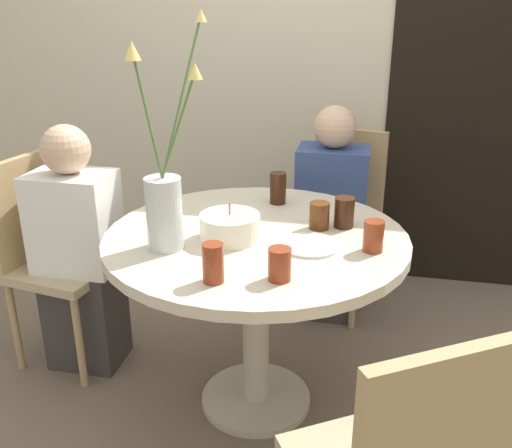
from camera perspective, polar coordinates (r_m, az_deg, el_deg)
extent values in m
plane|color=#6B5B4C|center=(2.47, 0.00, -17.25)|extent=(16.00, 16.00, 0.00)
cube|color=beige|center=(3.25, 5.05, 17.16)|extent=(8.00, 0.05, 2.60)
cube|color=black|center=(3.27, 21.04, 11.01)|extent=(0.90, 0.01, 2.05)
cylinder|color=beige|center=(2.09, 0.00, -1.53)|extent=(1.11, 1.11, 0.04)
cylinder|color=#B7AD99|center=(2.25, 0.00, -9.94)|extent=(0.10, 0.10, 0.68)
cylinder|color=#B7AD99|center=(2.46, 0.00, -16.98)|extent=(0.45, 0.45, 0.03)
cube|color=tan|center=(2.96, 7.90, -0.39)|extent=(0.49, 0.49, 0.04)
cube|color=tan|center=(3.04, 9.30, 5.13)|extent=(0.38, 0.13, 0.46)
cylinder|color=tan|center=(2.97, 3.46, -5.14)|extent=(0.03, 0.03, 0.43)
cylinder|color=tan|center=(2.87, 9.73, -6.46)|extent=(0.03, 0.03, 0.43)
cylinder|color=tan|center=(3.25, 5.88, -2.72)|extent=(0.03, 0.03, 0.43)
cylinder|color=tan|center=(3.16, 11.63, -3.83)|extent=(0.03, 0.03, 0.43)
cube|color=tan|center=(2.64, -18.49, -4.21)|extent=(0.46, 0.46, 0.04)
cube|color=tan|center=(2.66, -22.17, 1.36)|extent=(0.10, 0.38, 0.46)
cylinder|color=tan|center=(2.54, -17.25, -11.21)|extent=(0.03, 0.03, 0.43)
cylinder|color=tan|center=(2.77, -12.95, -7.82)|extent=(0.03, 0.03, 0.43)
cylinder|color=tan|center=(2.74, -22.94, -9.39)|extent=(0.03, 0.03, 0.43)
cylinder|color=tan|center=(2.96, -18.48, -6.43)|extent=(0.03, 0.03, 0.43)
cube|color=tan|center=(1.30, 17.66, -20.52)|extent=(0.34, 0.23, 0.46)
cylinder|color=white|center=(2.02, -2.63, -0.30)|extent=(0.21, 0.21, 0.09)
cylinder|color=#E54C4C|center=(2.00, -2.66, 1.54)|extent=(0.01, 0.01, 0.04)
cylinder|color=silver|center=(1.95, -9.15, 1.03)|extent=(0.12, 0.12, 0.25)
cylinder|color=#4C7538|center=(1.85, -7.80, 9.64)|extent=(0.13, 0.02, 0.35)
cone|color=#EFCC66|center=(1.81, -6.10, 14.98)|extent=(0.05, 0.05, 0.05)
cylinder|color=#4C7538|center=(1.91, -7.48, 12.39)|extent=(0.11, 0.17, 0.51)
cone|color=#EFCC66|center=(1.94, -5.51, 20.07)|extent=(0.04, 0.04, 0.04)
cylinder|color=#4C7538|center=(1.85, -10.77, 10.43)|extent=(0.06, 0.05, 0.41)
cone|color=#EFCC66|center=(1.82, -12.30, 16.60)|extent=(0.05, 0.05, 0.06)
cylinder|color=silver|center=(1.99, 5.41, -2.11)|extent=(0.21, 0.21, 0.01)
cylinder|color=maroon|center=(1.72, -4.31, -3.91)|extent=(0.07, 0.07, 0.12)
cylinder|color=#51280F|center=(2.13, 6.36, 0.83)|extent=(0.07, 0.07, 0.10)
cylinder|color=maroon|center=(1.73, 2.37, -4.05)|extent=(0.07, 0.07, 0.10)
cylinder|color=#33190C|center=(2.15, 8.81, 1.15)|extent=(0.08, 0.08, 0.12)
cylinder|color=maroon|center=(1.96, 11.67, -1.20)|extent=(0.07, 0.07, 0.11)
cylinder|color=#33190C|center=(2.38, 2.21, 3.61)|extent=(0.07, 0.07, 0.13)
cube|color=#383333|center=(2.98, 7.17, -4.74)|extent=(0.31, 0.24, 0.47)
cube|color=#33477F|center=(2.81, 7.59, 3.42)|extent=(0.34, 0.24, 0.42)
sphere|color=#D1A889|center=(2.73, 7.91, 9.60)|extent=(0.20, 0.20, 0.20)
cube|color=#383333|center=(2.69, -16.61, -8.65)|extent=(0.31, 0.24, 0.47)
cube|color=white|center=(2.50, -17.69, 0.21)|extent=(0.34, 0.24, 0.42)
sphere|color=#D1A889|center=(2.41, -18.52, 7.09)|extent=(0.20, 0.20, 0.20)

